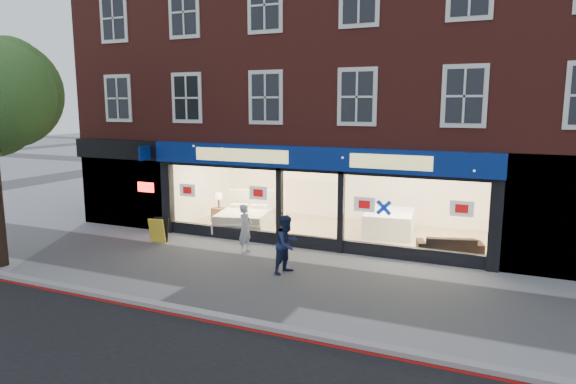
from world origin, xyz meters
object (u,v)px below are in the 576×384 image
Objects in this scene: sofa at (450,245)px; pedestrian_blue at (287,244)px; mattress_stack at (389,223)px; pedestrian_grey at (245,229)px; a_board at (159,230)px; display_bed at (245,218)px.

sofa is 5.16m from pedestrian_blue.
pedestrian_grey is (-3.67, -3.71, 0.26)m from mattress_stack.
a_board is at bearing 94.61° from pedestrian_blue.
mattress_stack is 2.62× the size of a_board.
display_bed is at bearing 58.75° from pedestrian_blue.
pedestrian_blue is at bearing -60.85° from display_bed.
mattress_stack is 5.28m from pedestrian_blue.
mattress_stack is 1.15× the size of sofa.
display_bed reaches higher than sofa.
mattress_stack is at bearing -1.60° from pedestrian_blue.
display_bed reaches higher than a_board.
pedestrian_blue reaches higher than pedestrian_grey.
display_bed is 5.08m from pedestrian_blue.
mattress_stack is at bearing 18.46° from a_board.
pedestrian_grey reaches higher than mattress_stack.
display_bed is 1.34× the size of sofa.
display_bed is 5.20m from mattress_stack.
pedestrian_grey is 2.36m from pedestrian_blue.
mattress_stack is at bearing -51.96° from sofa.
pedestrian_grey is (-5.89, -2.07, 0.38)m from sofa.
pedestrian_blue is (3.37, -3.78, 0.36)m from display_bed.
pedestrian_grey is (3.24, 0.12, 0.34)m from a_board.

